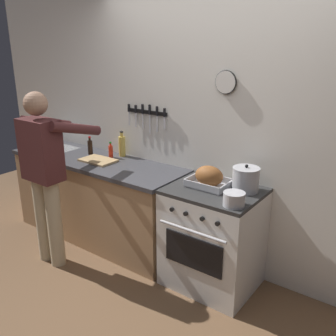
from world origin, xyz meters
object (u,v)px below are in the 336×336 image
(person_cook, at_px, (45,169))
(roasting_pan, at_px, (209,177))
(bottle_soy_sauce, at_px, (90,147))
(bottle_cooking_oil, at_px, (122,146))
(stove, at_px, (213,238))
(bottle_hot_sauce, at_px, (111,151))
(cutting_board, at_px, (98,160))
(stock_pot, at_px, (246,179))
(saucepan, at_px, (234,199))

(person_cook, relative_size, roasting_pan, 4.72)
(bottle_soy_sauce, distance_m, bottle_cooking_oil, 0.36)
(person_cook, height_order, bottle_cooking_oil, person_cook)
(stove, distance_m, bottle_hot_sauce, 1.44)
(cutting_board, bearing_deg, bottle_hot_sauce, 86.09)
(stock_pot, xyz_separation_m, bottle_hot_sauce, (-1.55, 0.02, -0.03))
(bottle_hot_sauce, bearing_deg, cutting_board, -93.91)
(stove, height_order, roasting_pan, roasting_pan)
(stock_pot, bearing_deg, bottle_soy_sauce, -179.05)
(saucepan, bearing_deg, cutting_board, 174.21)
(roasting_pan, bearing_deg, bottle_cooking_oil, 169.33)
(cutting_board, bearing_deg, stock_pot, 5.73)
(saucepan, height_order, bottle_hot_sauce, bottle_hot_sauce)
(bottle_hot_sauce, bearing_deg, stock_pot, -0.67)
(person_cook, height_order, cutting_board, person_cook)
(stock_pot, xyz_separation_m, saucepan, (0.06, -0.32, -0.05))
(roasting_pan, xyz_separation_m, bottle_hot_sauce, (-1.26, 0.12, -0.01))
(bottle_soy_sauce, bearing_deg, stock_pot, 0.95)
(person_cook, height_order, bottle_soy_sauce, person_cook)
(roasting_pan, distance_m, bottle_soy_sauce, 1.52)
(stock_pot, height_order, saucepan, stock_pot)
(stock_pot, relative_size, cutting_board, 0.63)
(bottle_cooking_oil, bearing_deg, stock_pot, -4.95)
(roasting_pan, height_order, saucepan, roasting_pan)
(stove, height_order, saucepan, saucepan)
(bottle_hot_sauce, bearing_deg, stove, -6.00)
(saucepan, distance_m, bottle_cooking_oil, 1.62)
(roasting_pan, xyz_separation_m, bottle_cooking_oil, (-1.20, 0.23, 0.03))
(stove, height_order, bottle_cooking_oil, bottle_cooking_oil)
(bottle_cooking_oil, distance_m, bottle_hot_sauce, 0.13)
(person_cook, relative_size, stock_pot, 7.28)
(stove, xyz_separation_m, stock_pot, (0.21, 0.12, 0.55))
(person_cook, xyz_separation_m, bottle_soy_sauce, (-0.16, 0.70, 0.03))
(stove, relative_size, stock_pot, 3.95)
(bottle_cooking_oil, xyz_separation_m, bottle_hot_sauce, (-0.06, -0.11, -0.04))
(saucepan, bearing_deg, bottle_cooking_oil, 163.80)
(stove, relative_size, bottle_hot_sauce, 5.35)
(saucepan, bearing_deg, stock_pot, 100.78)
(stock_pot, bearing_deg, stove, -150.15)
(roasting_pan, bearing_deg, bottle_hot_sauce, 174.76)
(stove, xyz_separation_m, roasting_pan, (-0.07, 0.02, 0.53))
(roasting_pan, distance_m, cutting_board, 1.28)
(stock_pot, xyz_separation_m, bottle_cooking_oil, (-1.49, 0.13, 0.01))
(roasting_pan, relative_size, bottle_hot_sauce, 2.09)
(saucepan, bearing_deg, bottle_soy_sauce, 171.16)
(stove, relative_size, cutting_board, 2.50)
(bottle_hot_sauce, bearing_deg, bottle_soy_sauce, -169.52)
(person_cook, height_order, roasting_pan, person_cook)
(cutting_board, height_order, bottle_cooking_oil, bottle_cooking_oil)
(person_cook, relative_size, cutting_board, 4.61)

